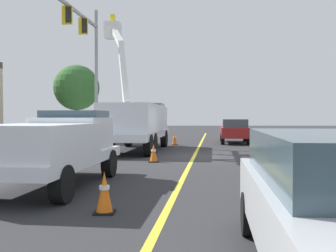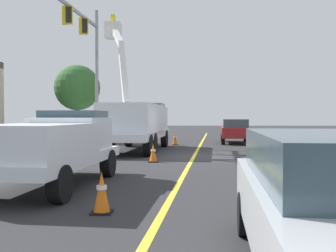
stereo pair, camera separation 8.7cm
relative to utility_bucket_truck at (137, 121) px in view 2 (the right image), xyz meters
name	(u,v)px [view 2 (the right image)]	position (x,y,z in m)	size (l,w,h in m)	color
ground	(194,156)	(-2.93, -3.01, -1.63)	(120.00, 120.00, 0.00)	#2D2D30
sidewalk_far_side	(36,153)	(-2.13, 4.83, -1.57)	(60.00, 3.60, 0.12)	#9E9E99
lane_centre_stripe	(194,156)	(-2.93, -3.01, -1.63)	(50.00, 0.16, 0.01)	yellow
utility_bucket_truck	(137,121)	(0.00, 0.00, 0.00)	(8.41, 3.64, 7.78)	white
service_pickup_truck	(54,145)	(-10.87, 1.07, -0.51)	(5.78, 2.66, 2.06)	white
passing_minivan	(235,129)	(6.14, -6.31, -0.66)	(4.97, 2.38, 1.69)	maroon
trailing_sedan	(333,197)	(-16.55, -3.99, -0.66)	(4.97, 2.38, 1.69)	silver
traffic_cone_leading	(102,193)	(-13.58, -0.75, -1.23)	(0.40, 0.40, 0.82)	black
traffic_cone_mid_front	(153,153)	(-5.27, -1.23, -1.25)	(0.40, 0.40, 0.77)	black
traffic_cone_mid_rear	(175,139)	(4.15, -2.07, -1.22)	(0.40, 0.40, 0.83)	black
traffic_signal_mast	(88,51)	(2.73, 3.31, 4.31)	(6.35, 0.90, 8.94)	gray
street_tree_right	(77,88)	(7.40, 5.26, 2.39)	(3.40, 3.40, 5.74)	brown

